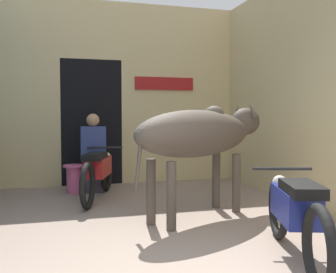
% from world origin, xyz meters
% --- Properties ---
extents(wall_back_with_doorway, '(4.54, 0.93, 3.36)m').
position_xyz_m(wall_back_with_doorway, '(-0.19, 5.08, 1.47)').
color(wall_back_with_doorway, '#D1BC84').
rests_on(wall_back_with_doorway, ground_plane).
extents(wall_right_with_door, '(0.22, 4.81, 3.36)m').
position_xyz_m(wall_right_with_door, '(2.36, 2.35, 1.66)').
color(wall_right_with_door, '#D1BC84').
rests_on(wall_right_with_door, ground_plane).
extents(cow, '(2.22, 1.50, 1.44)m').
position_xyz_m(cow, '(0.66, 2.13, 1.04)').
color(cow, '#4C4238').
rests_on(cow, ground_plane).
extents(motorcycle_near, '(0.78, 1.83, 0.76)m').
position_xyz_m(motorcycle_near, '(0.90, 0.48, 0.43)').
color(motorcycle_near, black).
rests_on(motorcycle_near, ground_plane).
extents(motorcycle_far, '(0.78, 1.87, 0.76)m').
position_xyz_m(motorcycle_far, '(-0.49, 3.50, 0.43)').
color(motorcycle_far, black).
rests_on(motorcycle_far, ground_plane).
extents(shopkeeper_seated, '(0.41, 0.34, 1.30)m').
position_xyz_m(shopkeeper_seated, '(-0.51, 4.15, 0.69)').
color(shopkeeper_seated, '#3D3842').
rests_on(shopkeeper_seated, ground_plane).
extents(plastic_stool, '(0.35, 0.35, 0.46)m').
position_xyz_m(plastic_stool, '(-0.83, 4.13, 0.25)').
color(plastic_stool, '#DB6093').
rests_on(plastic_stool, ground_plane).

